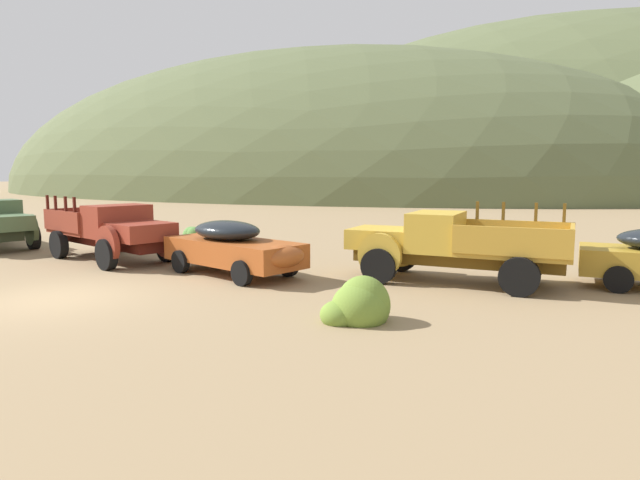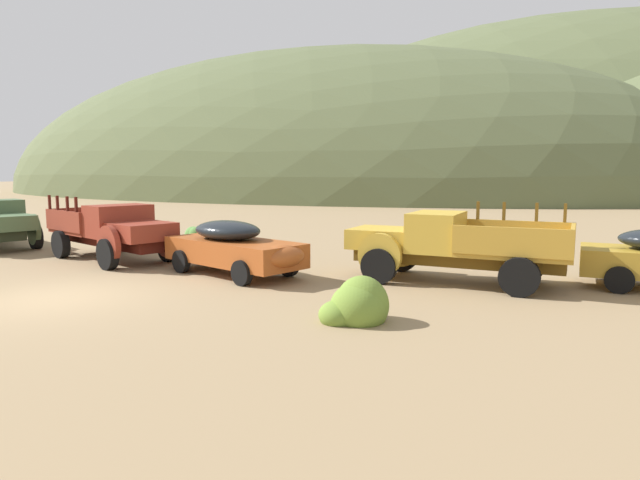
# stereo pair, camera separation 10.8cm
# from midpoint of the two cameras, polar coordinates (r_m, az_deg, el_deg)

# --- Properties ---
(ground_plane) EXTENTS (300.00, 300.00, 0.00)m
(ground_plane) POSITION_cam_midpoint_polar(r_m,az_deg,el_deg) (14.43, -26.29, -5.54)
(ground_plane) COLOR #937A56
(hill_far_left) EXTENTS (102.10, 54.50, 37.82)m
(hill_far_left) POSITION_cam_midpoint_polar(r_m,az_deg,el_deg) (77.53, -2.13, 4.94)
(hill_far_left) COLOR #56603D
(hill_far_left) RESTS_ON ground
(hill_distant) EXTENTS (109.42, 61.01, 50.27)m
(hill_distant) POSITION_cam_midpoint_polar(r_m,az_deg,el_deg) (91.17, 22.42, 4.74)
(hill_distant) COLOR #56603D
(hill_distant) RESTS_ON ground
(truck_rust_red) EXTENTS (5.90, 3.45, 2.16)m
(truck_rust_red) POSITION_cam_midpoint_polar(r_m,az_deg,el_deg) (19.45, -20.62, 0.82)
(truck_rust_red) COLOR #42140D
(truck_rust_red) RESTS_ON ground
(car_oxide_orange) EXTENTS (5.00, 2.79, 1.57)m
(car_oxide_orange) POSITION_cam_midpoint_polar(r_m,az_deg,el_deg) (15.93, -8.94, -0.76)
(car_oxide_orange) COLOR #A34C1E
(car_oxide_orange) RESTS_ON ground
(truck_faded_yellow) EXTENTS (5.88, 2.51, 2.16)m
(truck_faded_yellow) POSITION_cam_midpoint_polar(r_m,az_deg,el_deg) (15.19, 12.19, -0.54)
(truck_faded_yellow) COLOR brown
(truck_faded_yellow) RESTS_ON ground
(bush_back_edge) EXTENTS (1.03, 0.86, 0.84)m
(bush_back_edge) POSITION_cam_midpoint_polar(r_m,az_deg,el_deg) (18.85, -7.01, -1.37)
(bush_back_edge) COLOR #5B8E42
(bush_back_edge) RESTS_ON ground
(bush_front_right) EXTENTS (1.01, 0.74, 0.78)m
(bush_front_right) POSITION_cam_midpoint_polar(r_m,az_deg,el_deg) (24.48, -13.19, 0.43)
(bush_front_right) COLOR #5B8E42
(bush_front_right) RESTS_ON ground
(bush_lone_scrub) EXTENTS (1.30, 1.23, 1.18)m
(bush_lone_scrub) POSITION_cam_midpoint_polar(r_m,az_deg,el_deg) (11.03, 3.80, -7.01)
(bush_lone_scrub) COLOR olive
(bush_lone_scrub) RESTS_ON ground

